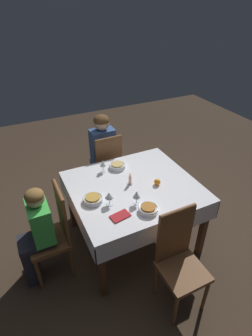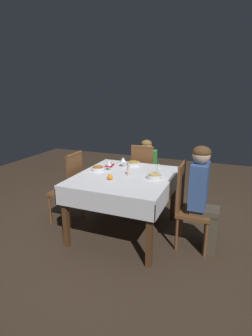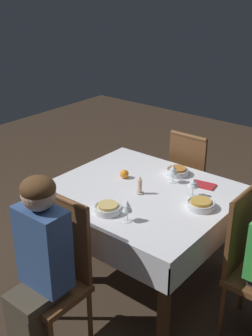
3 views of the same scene
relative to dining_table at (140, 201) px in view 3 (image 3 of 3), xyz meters
name	(u,v)px [view 3 (image 3 of 3)]	position (x,y,z in m)	size (l,w,h in m)	color
ground_plane	(139,277)	(0.00, 0.00, -0.68)	(8.00, 8.00, 0.00)	#3D2D21
dining_table	(140,201)	(0.00, 0.00, 0.00)	(1.26, 1.13, 0.76)	silver
chair_south	(59,271)	(-0.01, -0.78, -0.15)	(0.37, 0.37, 0.99)	brown
chair_east	(251,262)	(0.85, 0.03, -0.15)	(0.37, 0.37, 0.99)	brown
chair_north	(191,181)	(-0.03, 0.78, -0.15)	(0.37, 0.37, 0.99)	brown
person_adult_denim	(38,263)	(-0.01, -0.93, 0.00)	(0.30, 0.34, 1.20)	#4C4233
bowl_south	(108,208)	(0.02, -0.37, 0.11)	(0.18, 0.18, 0.06)	silver
wine_glass_south	(127,207)	(0.18, -0.37, 0.19)	(0.06, 0.06, 0.14)	white
bowl_east	(201,204)	(0.46, 0.05, 0.11)	(0.19, 0.19, 0.06)	silver
wine_glass_east	(193,183)	(0.33, 0.16, 0.19)	(0.08, 0.08, 0.14)	white
bowl_north	(177,171)	(0.06, 0.39, 0.11)	(0.18, 0.18, 0.06)	silver
wine_glass_north	(173,170)	(0.10, 0.26, 0.19)	(0.07, 0.07, 0.14)	white
candle_centerpiece	(140,187)	(0.02, -0.04, 0.13)	(0.05, 0.05, 0.13)	beige
orange_fruit	(124,174)	(-0.22, 0.09, 0.12)	(0.07, 0.07, 0.07)	orange
napkin_red_folded	(203,185)	(0.31, 0.35, 0.09)	(0.18, 0.13, 0.01)	#AD2328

